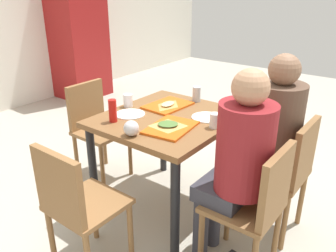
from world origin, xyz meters
name	(u,v)px	position (x,y,z in m)	size (l,w,h in m)	color
ground_plane	(168,206)	(0.00, 0.00, -0.01)	(10.00, 10.00, 0.02)	#B2AD9E
main_table	(168,130)	(0.00, 0.00, 0.66)	(0.96, 0.88, 0.77)	brown
chair_near_left	(257,203)	(-0.24, -0.82, 0.51)	(0.40, 0.40, 0.86)	olive
chair_near_right	(287,169)	(0.24, -0.82, 0.51)	(0.40, 0.40, 0.86)	olive
chair_far_side	(95,123)	(0.00, 0.82, 0.51)	(0.40, 0.40, 0.86)	olive
chair_left_end	(76,203)	(-0.86, 0.00, 0.51)	(0.40, 0.40, 0.86)	olive
person_in_red	(238,158)	(-0.24, -0.68, 0.75)	(0.32, 0.42, 1.27)	#383842
person_in_brown_jacket	(271,131)	(0.24, -0.68, 0.75)	(0.32, 0.42, 1.27)	#383842
tray_red_near	(171,127)	(-0.17, -0.15, 0.78)	(0.36, 0.26, 0.02)	#D85914
tray_red_far	(168,105)	(0.17, 0.13, 0.78)	(0.36, 0.26, 0.02)	#D85914
paper_plate_center	(130,114)	(-0.14, 0.24, 0.77)	(0.22, 0.22, 0.01)	white
paper_plate_near_edge	(207,117)	(0.14, -0.24, 0.77)	(0.22, 0.22, 0.01)	white
pizza_slice_a	(168,125)	(-0.17, -0.13, 0.79)	(0.26, 0.26, 0.02)	tan
pizza_slice_b	(168,105)	(0.15, 0.11, 0.79)	(0.23, 0.16, 0.02)	#C68C47
plastic_cup_a	(128,101)	(-0.02, 0.37, 0.82)	(0.07, 0.07, 0.10)	white
plastic_cup_b	(215,121)	(0.02, -0.37, 0.82)	(0.07, 0.07, 0.10)	white
soda_can	(197,94)	(0.41, 0.02, 0.83)	(0.07, 0.07, 0.12)	#B7BCC6
condiment_bottle	(113,111)	(-0.31, 0.24, 0.85)	(0.06, 0.06, 0.16)	red
foil_bundle	(131,128)	(-0.41, -0.02, 0.82)	(0.10, 0.10, 0.10)	silver
drink_fridge	(78,34)	(1.52, 2.85, 0.95)	(0.70, 0.60, 1.90)	maroon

